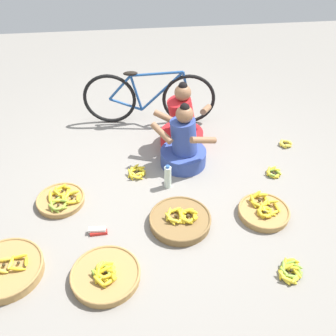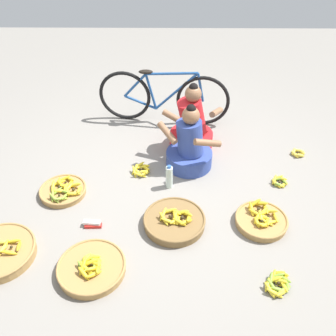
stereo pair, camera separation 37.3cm
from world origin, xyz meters
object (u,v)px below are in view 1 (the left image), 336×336
object	(u,v)px
banana_basket_back_center	(180,220)
banana_basket_near_vendor	(5,270)
packet_carton_stack	(98,231)
vendor_woman_behind	(182,126)
loose_bananas_mid_left	(290,271)
banana_basket_mid_right	(61,200)
loose_bananas_back_left	(286,144)
banana_basket_front_left	(264,211)
loose_bananas_back_right	(273,173)
vendor_woman_front	(183,146)
loose_bananas_front_center	(137,172)
banana_basket_front_right	(105,275)
bicycle_leaning	(149,98)
water_bottle	(168,177)

from	to	relation	value
banana_basket_back_center	banana_basket_near_vendor	size ratio (longest dim) A/B	0.94
banana_basket_near_vendor	packet_carton_stack	distance (m)	0.84
vendor_woman_behind	loose_bananas_mid_left	size ratio (longest dim) A/B	2.87
banana_basket_mid_right	loose_bananas_back_left	distance (m)	2.73
banana_basket_mid_right	banana_basket_front_left	size ratio (longest dim) A/B	0.97
banana_basket_front_left	loose_bananas_back_right	bearing A→B (deg)	62.47
vendor_woman_front	loose_bananas_back_right	bearing A→B (deg)	-18.06
banana_basket_near_vendor	loose_bananas_back_right	bearing A→B (deg)	20.59
banana_basket_front_left	loose_bananas_back_left	bearing A→B (deg)	59.97
banana_basket_back_center	loose_bananas_front_center	distance (m)	0.88
banana_basket_front_right	vendor_woman_behind	bearing A→B (deg)	63.90
vendor_woman_behind	banana_basket_front_left	xyz separation A→B (m)	(0.62, -1.30, -0.22)
vendor_woman_front	banana_basket_front_left	bearing A→B (deg)	-53.76
banana_basket_mid_right	loose_bananas_front_center	distance (m)	0.87
bicycle_leaning	banana_basket_mid_right	bearing A→B (deg)	-125.14
banana_basket_near_vendor	loose_bananas_back_right	distance (m)	2.85
bicycle_leaning	loose_bananas_back_right	distance (m)	1.83
banana_basket_back_center	water_bottle	world-z (taller)	water_bottle
banana_basket_front_left	loose_bananas_back_left	xyz separation A→B (m)	(0.64, 1.11, -0.02)
banana_basket_mid_right	loose_bananas_back_right	world-z (taller)	banana_basket_mid_right
water_bottle	banana_basket_near_vendor	bearing A→B (deg)	-147.51
bicycle_leaning	banana_basket_front_left	size ratio (longest dim) A/B	3.37
bicycle_leaning	loose_bananas_back_left	distance (m)	1.81
vendor_woman_front	banana_basket_mid_right	size ratio (longest dim) A/B	1.61
loose_bananas_back_right	loose_bananas_mid_left	xyz separation A→B (m)	(-0.29, -1.27, 0.00)
bicycle_leaning	vendor_woman_behind	bearing A→B (deg)	-57.76
bicycle_leaning	loose_bananas_back_right	world-z (taller)	bicycle_leaning
loose_bananas_back_right	loose_bananas_back_left	world-z (taller)	same
banana_basket_front_left	loose_bananas_mid_left	size ratio (longest dim) A/B	1.74
vendor_woman_behind	loose_bananas_mid_left	distance (m)	2.10
vendor_woman_front	loose_bananas_back_left	size ratio (longest dim) A/B	4.32
banana_basket_front_left	banana_basket_mid_right	bearing A→B (deg)	168.44
loose_bananas_back_left	packet_carton_stack	size ratio (longest dim) A/B	1.04
banana_basket_mid_right	loose_bananas_back_right	bearing A→B (deg)	4.51
water_bottle	loose_bananas_back_right	bearing A→B (deg)	2.95
banana_basket_near_vendor	loose_bananas_back_left	bearing A→B (deg)	26.93
banana_basket_near_vendor	banana_basket_mid_right	distance (m)	0.90
banana_basket_front_left	water_bottle	xyz separation A→B (m)	(-0.88, 0.53, 0.09)
banana_basket_front_right	packet_carton_stack	distance (m)	0.52
banana_basket_front_right	loose_bananas_mid_left	distance (m)	1.55
bicycle_leaning	water_bottle	distance (m)	1.35
banana_basket_near_vendor	loose_bananas_back_right	world-z (taller)	banana_basket_near_vendor
vendor_woman_behind	loose_bananas_back_right	size ratio (longest dim) A/B	4.21
vendor_woman_behind	packet_carton_stack	bearing A→B (deg)	-126.19
vendor_woman_front	bicycle_leaning	xyz separation A→B (m)	(-0.31, 0.95, 0.11)
vendor_woman_behind	loose_bananas_back_left	xyz separation A→B (m)	(1.27, -0.19, -0.24)
banana_basket_front_right	water_bottle	bearing A→B (deg)	59.22
bicycle_leaning	packet_carton_stack	bearing A→B (deg)	-108.46
banana_basket_front_right	loose_bananas_front_center	distance (m)	1.38
banana_basket_near_vendor	loose_bananas_back_right	xyz separation A→B (m)	(2.67, 1.00, -0.03)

